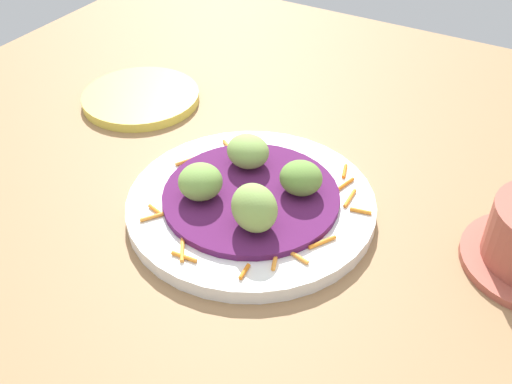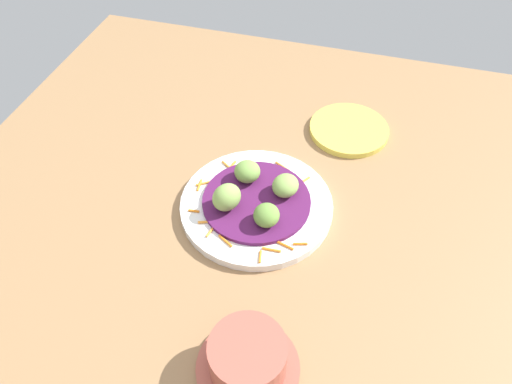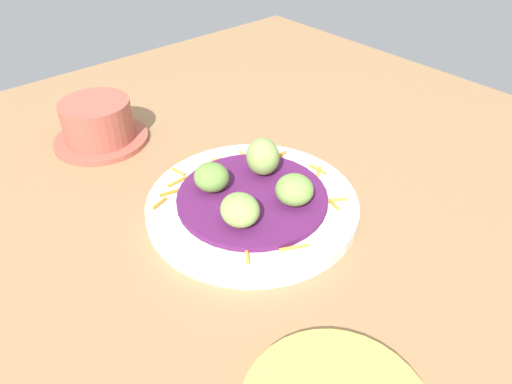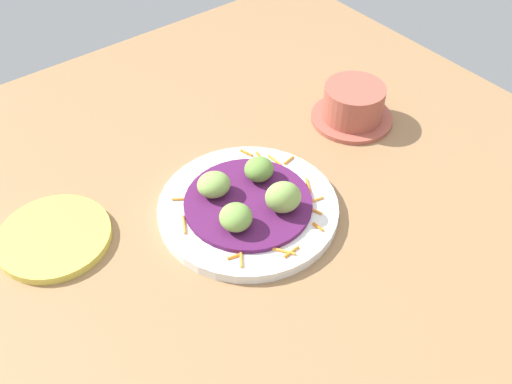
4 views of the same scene
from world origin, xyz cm
name	(u,v)px [view 2 (image 2 of 4)]	position (x,y,z in cm)	size (l,w,h in cm)	color
table_surface	(249,213)	(0.00, 0.00, 1.00)	(110.00, 110.00, 2.00)	#936D47
main_plate	(256,205)	(-0.65, 1.09, 2.79)	(25.96, 25.96, 1.57)	white
cabbage_bed	(256,201)	(-0.65, 1.09, 3.94)	(18.38, 18.38, 0.74)	#51194C
carrot_garnish	(244,207)	(1.15, -0.56, 3.77)	(22.19, 21.53, 0.40)	orange
guac_scoop_left	(266,215)	(3.59, 3.96, 6.02)	(4.22, 4.43, 3.42)	olive
guac_scoop_center	(285,186)	(-3.51, 5.33, 6.04)	(4.82, 4.36, 3.46)	#84A851
guac_scoop_right	(247,171)	(-4.88, -1.77, 6.09)	(4.51, 4.51, 3.57)	#759E47
guac_scoop_back	(227,197)	(2.22, -3.14, 6.63)	(4.21, 5.03, 4.64)	#84A851
side_plate_small	(349,130)	(-25.00, 13.28, 2.61)	(15.62, 15.62, 1.22)	#E0CC4C
terracotta_bowl	(248,359)	(26.66, 7.70, 5.02)	(13.84, 13.84, 6.58)	#A85142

